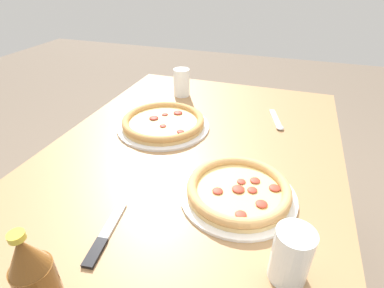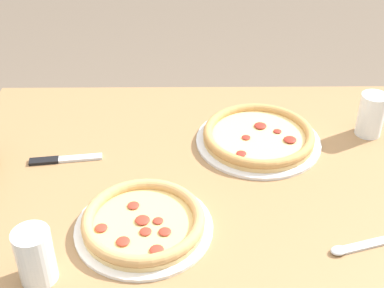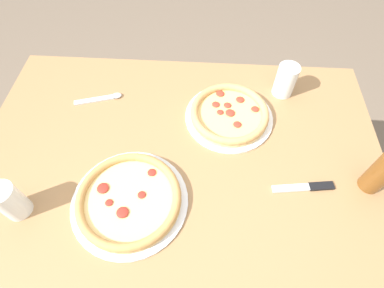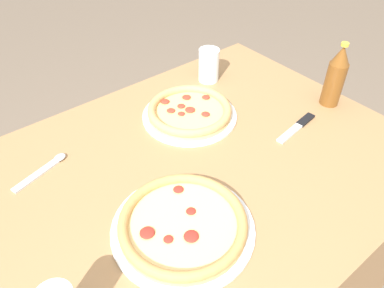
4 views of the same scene
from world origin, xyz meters
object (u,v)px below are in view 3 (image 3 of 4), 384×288
(glass_mango_juice, at_px, (285,81))
(spoon, at_px, (103,98))
(glass_red_wine, at_px, (11,202))
(pizza_pepperoni, at_px, (229,114))
(knife, at_px, (306,187))
(pizza_margherita, at_px, (129,199))

(glass_mango_juice, bearing_deg, spoon, -173.44)
(glass_red_wine, bearing_deg, pizza_pepperoni, 32.30)
(glass_red_wine, bearing_deg, knife, 8.35)
(pizza_margherita, distance_m, glass_mango_juice, 0.67)
(pizza_pepperoni, bearing_deg, knife, -48.38)
(spoon, bearing_deg, pizza_margherita, -66.79)
(glass_red_wine, xyz_separation_m, knife, (0.81, 0.12, -0.05))
(knife, bearing_deg, glass_red_wine, -171.65)
(pizza_pepperoni, bearing_deg, glass_mango_juice, 34.41)
(pizza_margherita, bearing_deg, knife, 8.69)
(glass_mango_juice, relative_size, knife, 0.64)
(glass_mango_juice, height_order, glass_red_wine, glass_red_wine)
(pizza_pepperoni, xyz_separation_m, pizza_margherita, (-0.28, -0.33, -0.00))
(pizza_pepperoni, height_order, glass_mango_juice, glass_mango_juice)
(spoon, bearing_deg, glass_mango_juice, 6.56)
(spoon, bearing_deg, knife, -24.77)
(glass_mango_juice, xyz_separation_m, glass_red_wine, (-0.78, -0.51, 0.00))
(glass_mango_juice, height_order, spoon, glass_mango_juice)
(pizza_margherita, relative_size, knife, 1.80)
(glass_mango_juice, distance_m, knife, 0.39)
(pizza_margherita, height_order, knife, pizza_margherita)
(pizza_margherita, distance_m, glass_red_wine, 0.31)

